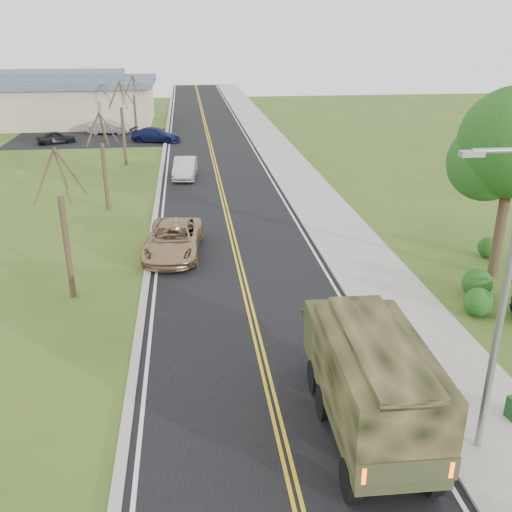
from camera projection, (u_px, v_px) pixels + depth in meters
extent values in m
plane|color=#38541C|center=(284.00, 451.00, 14.74)|extent=(160.00, 160.00, 0.00)
cube|color=black|center=(211.00, 148.00, 51.56)|extent=(8.00, 120.00, 0.01)
cube|color=#9E998E|center=(256.00, 146.00, 52.00)|extent=(0.30, 120.00, 0.12)
cube|color=#9E998E|center=(275.00, 146.00, 52.20)|extent=(3.20, 120.00, 0.10)
cube|color=#9E998E|center=(165.00, 148.00, 51.08)|extent=(0.30, 120.00, 0.10)
cylinder|color=gray|center=(502.00, 311.00, 13.34)|extent=(0.18, 0.18, 8.00)
cylinder|color=gray|center=(504.00, 150.00, 11.85)|extent=(1.40, 0.12, 0.12)
cube|color=gray|center=(472.00, 154.00, 11.79)|extent=(0.50, 0.22, 0.12)
cylinder|color=#38281C|center=(501.00, 221.00, 24.23)|extent=(0.44, 0.44, 5.04)
sphere|color=#1B4A15|center=(486.00, 162.00, 23.69)|extent=(3.24, 3.24, 3.24)
cylinder|color=#38281C|center=(67.00, 248.00, 22.37)|extent=(0.24, 0.24, 4.20)
cylinder|color=#38281C|center=(71.00, 172.00, 21.41)|extent=(1.01, 0.33, 1.90)
cylinder|color=#38281C|center=(62.00, 171.00, 21.84)|extent=(0.13, 1.29, 1.74)
cylinder|color=#38281C|center=(46.00, 172.00, 21.35)|extent=(0.98, 0.43, 1.90)
cylinder|color=#38281C|center=(44.00, 178.00, 20.78)|extent=(0.79, 1.05, 1.77)
cylinder|color=#38281C|center=(63.00, 175.00, 20.89)|extent=(0.58, 0.90, 1.90)
cylinder|color=#38281C|center=(105.00, 177.00, 33.46)|extent=(0.24, 0.24, 3.96)
cylinder|color=#38281C|center=(109.00, 127.00, 32.56)|extent=(0.96, 0.32, 1.79)
cylinder|color=#38281C|center=(102.00, 128.00, 32.96)|extent=(0.12, 1.22, 1.65)
cylinder|color=#38281C|center=(93.00, 128.00, 32.50)|extent=(0.93, 0.41, 1.79)
cylinder|color=#38281C|center=(93.00, 131.00, 31.97)|extent=(0.75, 0.99, 1.67)
cylinder|color=#38281C|center=(104.00, 129.00, 32.07)|extent=(0.55, 0.85, 1.80)
cylinder|color=#38281C|center=(124.00, 137.00, 44.42)|extent=(0.24, 0.24, 4.44)
cylinder|color=#38281C|center=(127.00, 94.00, 43.41)|extent=(1.07, 0.35, 2.00)
cylinder|color=#38281C|center=(122.00, 94.00, 43.86)|extent=(0.13, 1.36, 1.84)
cylinder|color=#38281C|center=(114.00, 94.00, 43.34)|extent=(1.03, 0.46, 2.00)
cylinder|color=#38281C|center=(114.00, 96.00, 42.74)|extent=(0.83, 1.10, 1.87)
cylinder|color=#38281C|center=(123.00, 95.00, 42.85)|extent=(0.61, 0.95, 2.01)
cylinder|color=#38281C|center=(135.00, 117.00, 55.54)|extent=(0.24, 0.24, 4.08)
cylinder|color=#38281C|center=(138.00, 85.00, 54.60)|extent=(0.99, 0.33, 1.84)
cylinder|color=#38281C|center=(134.00, 85.00, 55.02)|extent=(0.13, 1.25, 1.69)
cylinder|color=#38281C|center=(128.00, 85.00, 54.54)|extent=(0.95, 0.42, 1.85)
cylinder|color=#38281C|center=(129.00, 87.00, 53.99)|extent=(0.77, 1.02, 1.72)
cylinder|color=#38281C|center=(135.00, 86.00, 54.10)|extent=(0.57, 0.88, 1.85)
cube|color=tan|center=(60.00, 104.00, 63.71)|extent=(20.00, 12.00, 4.20)
cube|color=#475466|center=(58.00, 82.00, 62.81)|extent=(21.00, 13.00, 0.70)
cube|color=#475466|center=(57.00, 75.00, 62.55)|extent=(14.00, 8.00, 0.90)
cube|color=black|center=(106.00, 138.00, 55.96)|extent=(18.00, 10.00, 0.02)
cylinder|color=black|center=(351.00, 480.00, 13.12)|extent=(0.34, 1.01, 1.00)
cylinder|color=black|center=(431.00, 474.00, 13.29)|extent=(0.34, 1.01, 1.00)
cylinder|color=black|center=(324.00, 403.00, 15.81)|extent=(0.34, 1.01, 1.00)
cylinder|color=black|center=(391.00, 398.00, 15.99)|extent=(0.34, 1.01, 1.00)
cylinder|color=black|center=(315.00, 376.00, 16.99)|extent=(0.34, 1.01, 1.00)
cylinder|color=black|center=(378.00, 373.00, 17.16)|extent=(0.34, 1.01, 1.00)
cube|color=#373C20|center=(365.00, 399.00, 15.22)|extent=(2.34, 6.43, 0.32)
cube|color=#373C20|center=(345.00, 330.00, 17.08)|extent=(2.23, 1.78, 1.28)
cube|color=black|center=(339.00, 312.00, 17.77)|extent=(2.01, 0.12, 0.64)
cube|color=#373C20|center=(374.00, 410.00, 14.42)|extent=(2.39, 4.88, 0.14)
cube|color=black|center=(377.00, 378.00, 14.07)|extent=(2.39, 4.88, 1.82)
cube|color=black|center=(380.00, 344.00, 13.71)|extent=(1.57, 4.86, 0.23)
cube|color=#373C20|center=(407.00, 471.00, 12.11)|extent=(2.28, 0.16, 0.59)
cube|color=#FF590C|center=(364.00, 476.00, 11.97)|extent=(0.09, 0.04, 0.41)
cube|color=#FF590C|center=(452.00, 470.00, 12.14)|extent=(0.09, 0.04, 0.41)
imported|color=#9D7D58|center=(173.00, 239.00, 27.18)|extent=(3.07, 5.69, 1.52)
imported|color=#B8B7BC|center=(185.00, 168.00, 41.07)|extent=(1.87, 4.45, 1.43)
imported|color=black|center=(56.00, 137.00, 53.18)|extent=(3.74, 2.67, 1.18)
imported|color=#A3A3A8|center=(108.00, 127.00, 57.91)|extent=(4.16, 1.62, 1.35)
imported|color=#10143C|center=(156.00, 135.00, 53.87)|extent=(4.97, 3.10, 1.34)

